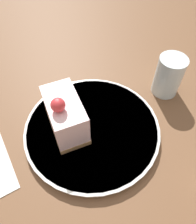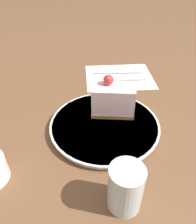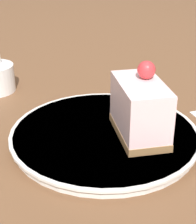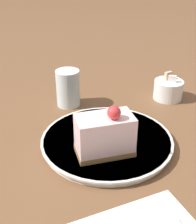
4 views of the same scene
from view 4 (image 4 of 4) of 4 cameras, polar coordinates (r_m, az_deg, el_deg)
The scene contains 5 objects.
ground_plane at distance 0.63m, azimuth -1.10°, elevation -7.64°, with size 4.00×4.00×0.00m, color brown.
plate at distance 0.65m, azimuth 1.63°, elevation -5.30°, with size 0.27×0.27×0.02m.
cake_slice at distance 0.59m, azimuth 1.28°, elevation -4.16°, with size 0.07×0.11×0.10m.
sugar_bowl at distance 0.86m, azimuth 12.72°, elevation 4.05°, with size 0.08×0.08×0.07m.
drinking_glass at distance 0.80m, azimuth -5.49°, elevation 4.37°, with size 0.06×0.06×0.09m.
Camera 4 is at (0.50, -0.10, 0.38)m, focal length 50.00 mm.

